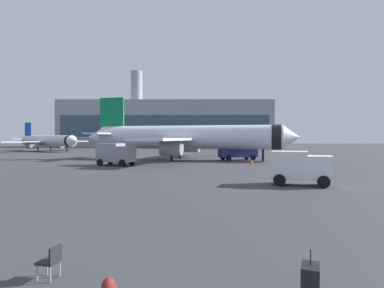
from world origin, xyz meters
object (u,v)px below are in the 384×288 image
Objects in this scene: service_truck at (116,153)px; gate_chair at (51,260)px; traveller_backpack at (109,288)px; airplane_taxiing at (47,141)px; rolling_suitcase at (310,280)px; fuel_truck at (237,149)px; airplane_at_gate at (186,137)px; cargo_van at (300,166)px; safety_cone_near at (231,156)px; safety_cone_mid at (252,162)px.

service_truck is 35.53m from gate_chair.
gate_chair is at bearing 149.48° from traveller_backpack.
traveller_backpack is 0.56× the size of gate_chair.
airplane_taxiing reaches higher than service_truck.
fuel_truck is at bearing 84.74° from rolling_suitcase.
airplane_taxiing reaches higher than traveller_backpack.
airplane_at_gate is at bearing 89.28° from traveller_backpack.
airplane_taxiing is at bearing 126.96° from cargo_van.
fuel_truck is 7.48× the size of gate_chair.
fuel_truck is 9.99× the size of safety_cone_near.
rolling_suitcase is 1.28× the size of gate_chair.
gate_chair is (35.46, -79.76, -2.25)m from airplane_taxiing.
airplane_at_gate reaches higher than cargo_van.
airplane_at_gate reaches higher than airplane_taxiing.
airplane_taxiing is 4.42× the size of service_truck.
fuel_truck is (17.22, 10.47, 0.16)m from service_truck.
service_truck is at bearing -148.70° from fuel_truck.
service_truck reaches higher than traveller_backpack.
fuel_truck is 13.40× the size of traveller_backpack.
service_truck is 4.79× the size of rolling_suitcase.
safety_cone_near is 0.96× the size of safety_cone_mid.
service_truck is 20.15m from fuel_truck.
cargo_van reaches higher than safety_cone_mid.
safety_cone_near is 52.16m from traveller_backpack.
service_truck is at bearing -137.23° from safety_cone_near.
fuel_truck is 46.61m from gate_chair.
cargo_van is at bearing 60.89° from traveller_backpack.
safety_cone_mid is 38.18m from gate_chair.
airplane_at_gate is 8.48m from fuel_truck.
service_truck is 0.82× the size of fuel_truck.
traveller_backpack is (37.22, -80.80, -2.52)m from airplane_taxiing.
gate_chair is at bearing -92.95° from airplane_at_gate.
airplane_at_gate is at bearing 177.49° from fuel_truck.
gate_chair is (-11.43, -36.43, 0.17)m from safety_cone_mid.
airplane_at_gate is at bearing 94.90° from rolling_suitcase.
service_truck is at bearing 100.72° from gate_chair.
traveller_backpack is (-4.58, -0.10, -0.16)m from rolling_suitcase.
airplane_taxiing is (-37.81, 34.03, -0.91)m from airplane_at_gate.
fuel_truck is 28.43m from cargo_van.
service_truck is 36.93m from traveller_backpack.
service_truck is at bearing 109.87° from rolling_suitcase.
rolling_suitcase is 6.42m from gate_chair.
rolling_suitcase is 4.59m from traveller_backpack.
traveller_backpack is (8.37, -35.94, -1.37)m from service_truck.
airplane_at_gate is 30.36m from cargo_van.
fuel_truck reaches higher than safety_cone_near.
airplane_at_gate is 54.98× the size of safety_cone_near.
airplane_at_gate reaches higher than gate_chair.
fuel_truck is at bearing 31.30° from service_truck.
airplane_at_gate is at bearing 50.41° from service_truck.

